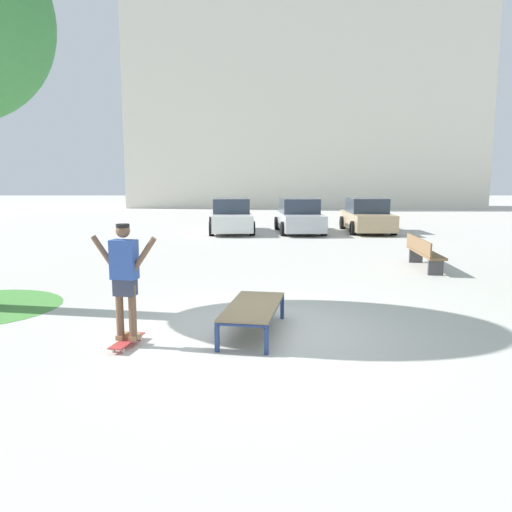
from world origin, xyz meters
name	(u,v)px	position (x,y,z in m)	size (l,w,h in m)	color
ground_plane	(261,332)	(0.00, 0.00, 0.00)	(120.00, 120.00, 0.00)	#B7B5AD
building_facade	(309,106)	(3.95, 33.95, 7.96)	(28.19, 4.00, 15.92)	silver
skate_box	(256,308)	(-0.09, -0.09, 0.41)	(1.07, 2.00, 0.46)	navy
skateboard	(130,341)	(-1.91, -0.69, 0.08)	(0.37, 0.82, 0.09)	#B23333
skater	(127,274)	(-1.91, -0.69, 1.07)	(0.99, 0.34, 1.69)	brown
car_white	(233,217)	(-1.16, 14.77, 0.69)	(2.18, 4.33, 1.50)	silver
car_silver	(302,217)	(1.87, 14.71, 0.69)	(2.11, 4.29, 1.50)	#B7BABF
car_tan	(369,216)	(4.90, 14.95, 0.69)	(1.94, 4.21, 1.50)	tan
park_bench	(426,252)	(4.44, 5.68, 0.45)	(0.56, 2.42, 0.83)	brown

